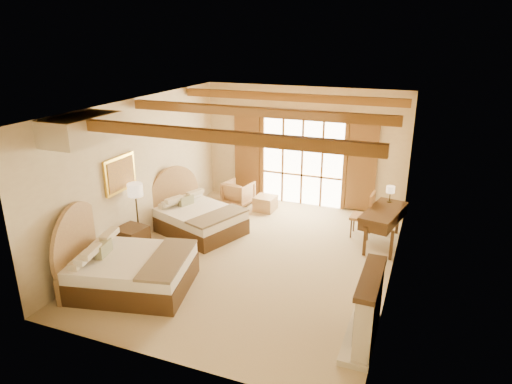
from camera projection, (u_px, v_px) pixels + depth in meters
The scene contains 19 objects.
floor at pixel (256, 257), 9.70m from camera, with size 7.00×7.00×0.00m, color #CBB28B.
wall_back at pixel (303, 147), 12.24m from camera, with size 5.50×5.50×0.00m, color beige.
wall_left at pixel (140, 171), 10.11m from camera, with size 7.00×7.00×0.00m, color beige.
wall_right at pixel (397, 203), 8.22m from camera, with size 7.00×7.00×0.00m, color beige.
ceiling at pixel (256, 105), 8.63m from camera, with size 7.00×7.00×0.00m, color #B27B33.
ceiling_beams at pixel (256, 112), 8.67m from camera, with size 5.39×4.60×0.18m, color brown, non-canonical shape.
french_doors at pixel (302, 160), 12.30m from camera, with size 3.95×0.08×2.60m.
fireplace at pixel (367, 313), 6.87m from camera, with size 0.46×1.40×1.16m.
painting at pixel (120, 174), 9.39m from camera, with size 0.06×0.95×0.75m.
canopy_valance at pixel (82, 129), 7.79m from camera, with size 0.70×1.40×0.45m, color #EFE6BC.
bed_near at pixel (124, 266), 8.45m from camera, with size 2.45×2.03×1.40m.
bed_far at pixel (194, 216), 10.82m from camera, with size 2.39×2.02×1.27m.
nightstand at pixel (132, 242), 9.59m from camera, with size 0.56×0.56×0.67m, color #402711.
floor_lamp at pixel (135, 194), 9.62m from camera, with size 0.32×0.32×1.51m.
armchair at pixel (238, 193), 12.52m from camera, with size 0.71×0.73×0.66m, color #A7794B.
ottoman at pixel (265, 203), 12.17m from camera, with size 0.52×0.52×0.38m, color tan.
desk at pixel (383, 226), 10.15m from camera, with size 0.95×1.63×0.82m.
desk_chair at pixel (362, 223), 10.58m from camera, with size 0.50×0.50×1.08m.
desk_lamp at pixel (391, 190), 10.38m from camera, with size 0.19×0.19×0.38m.
Camera 1 is at (3.19, -8.08, 4.52)m, focal length 32.00 mm.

